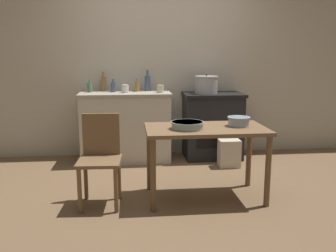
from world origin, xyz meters
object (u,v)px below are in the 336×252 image
bottle_left (137,86)px  bottle_mid_left (90,87)px  bottle_far_left (103,83)px  bottle_center_left (113,87)px  flour_sack (229,153)px  mixing_bowl_small (239,121)px  stove (212,125)px  stock_pot (206,85)px  bottle_center (148,83)px  cup_mid_right (125,89)px  chair (100,156)px  work_table (206,138)px  cup_center_right (160,89)px  mixing_bowl_large (187,125)px

bottle_left → bottle_mid_left: size_ratio=1.04×
bottle_far_left → bottle_center_left: size_ratio=1.50×
flour_sack → mixing_bowl_small: mixing_bowl_small is taller
stove → stock_pot: stock_pot is taller
mixing_bowl_small → bottle_center: (-0.82, 1.59, 0.26)m
stove → cup_mid_right: (-1.19, -0.07, 0.53)m
mixing_bowl_small → bottle_mid_left: size_ratio=1.32×
stock_pot → mixing_bowl_small: 1.41m
chair → stock_pot: (1.33, 1.45, 0.55)m
work_table → bottle_center_left: 1.83m
bottle_left → bottle_far_left: bearing=166.0°
mixing_bowl_small → bottle_far_left: 2.19m
stove → bottle_far_left: (-1.49, 0.19, 0.58)m
bottle_left → cup_center_right: size_ratio=1.78×
bottle_center_left → stock_pot: bearing=-4.2°
work_table → mixing_bowl_small: size_ratio=5.26×
mixing_bowl_small → bottle_center: bottle_center is taller
bottle_center → mixing_bowl_small: bearing=-62.6°
mixing_bowl_small → cup_mid_right: 1.79m
stock_pot → bottle_mid_left: (-1.55, 0.11, -0.03)m
stock_pot → mixing_bowl_large: (-0.49, -1.47, -0.25)m
stove → cup_center_right: bearing=-171.8°
stove → bottle_left: bearing=175.6°
stove → bottle_center: bearing=170.7°
chair → bottle_center: 1.83m
cup_mid_right → stock_pot: bearing=1.0°
chair → bottle_far_left: bearing=95.6°
stove → flour_sack: size_ratio=2.56×
bottle_left → cup_mid_right: (-0.16, -0.15, -0.02)m
bottle_center → cup_mid_right: 0.38m
flour_sack → bottle_left: bottle_left is taller
bottle_center_left → bottle_mid_left: bearing=177.6°
stock_pot → bottle_center: size_ratio=1.10×
work_table → cup_center_right: bearing=103.6°
work_table → stock_pot: (0.29, 1.42, 0.40)m
bottle_center_left → cup_mid_right: size_ratio=1.68×
chair → bottle_center: size_ratio=3.03×
flour_sack → bottle_mid_left: size_ratio=2.08×
mixing_bowl_large → bottle_left: bottle_left is taller
chair → stock_pot: 2.04m
bottle_far_left → bottle_center: size_ratio=0.92×
work_table → flour_sack: (0.52, 0.99, -0.45)m
work_table → cup_center_right: (-0.33, 1.36, 0.36)m
bottle_far_left → bottle_center_left: (0.14, -0.15, -0.03)m
stove → cup_center_right: 0.91m
work_table → flour_sack: work_table is taller
mixing_bowl_small → bottle_mid_left: 2.20m
bottle_center → cup_mid_right: bearing=-145.3°
mixing_bowl_large → bottle_mid_left: bearing=124.0°
chair → bottle_far_left: (-0.06, 1.70, 0.56)m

